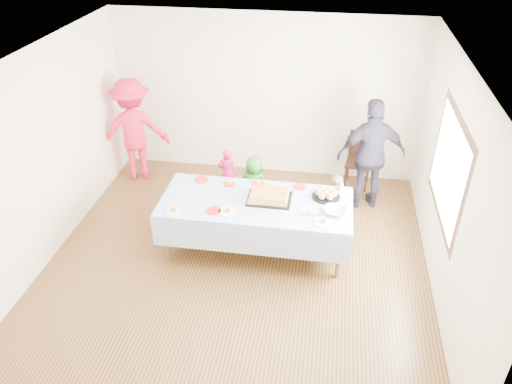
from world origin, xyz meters
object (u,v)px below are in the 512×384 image
birthday_cake (269,196)px  adult_left (134,130)px  party_table (256,205)px  dining_chair (359,156)px

birthday_cake → adult_left: 2.94m
birthday_cake → adult_left: (-2.47, 1.60, 0.04)m
party_table → adult_left: bearing=143.9°
party_table → dining_chair: size_ratio=2.75×
dining_chair → adult_left: bearing=-166.7°
party_table → adult_left: 2.85m
dining_chair → adult_left: (-3.70, -0.35, 0.36)m
party_table → birthday_cake: bearing=23.2°
party_table → adult_left: size_ratio=1.44×
party_table → dining_chair: 2.47m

